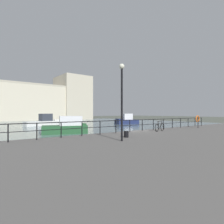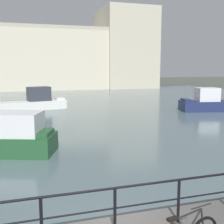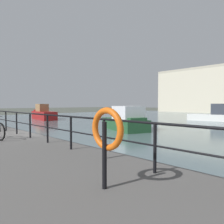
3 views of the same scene
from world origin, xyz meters
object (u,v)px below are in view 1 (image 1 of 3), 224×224
(moored_harbor_tender, at_px, (44,121))
(parked_bicycle, at_px, (160,127))
(life_ring_stand, at_px, (198,119))
(quay_lamp_post, at_px, (122,92))
(moored_blue_motorboat, at_px, (127,120))
(mooring_bollard, at_px, (126,134))
(harbor_building, at_px, (31,102))
(moored_red_daysailer, at_px, (67,126))

(moored_harbor_tender, xyz_separation_m, parked_bicycle, (1.36, -29.10, 0.51))
(life_ring_stand, distance_m, quay_lamp_post, 13.81)
(quay_lamp_post, bearing_deg, moored_harbor_tender, 80.50)
(moored_blue_motorboat, relative_size, mooring_bollard, 13.48)
(harbor_building, xyz_separation_m, moored_blue_motorboat, (11.76, -39.77, -5.96))
(harbor_building, relative_size, parked_bicycle, 31.99)
(harbor_building, xyz_separation_m, life_ring_stand, (2.22, -62.36, -4.88))
(moored_red_daysailer, height_order, parked_bicycle, moored_red_daysailer)
(moored_harbor_tender, bearing_deg, quay_lamp_post, -110.79)
(harbor_building, bearing_deg, mooring_bollard, -98.86)
(moored_blue_motorboat, xyz_separation_m, quay_lamp_post, (-23.00, -24.96, 3.08))
(moored_harbor_tender, height_order, life_ring_stand, moored_harbor_tender)
(harbor_building, xyz_separation_m, quay_lamp_post, (-11.24, -64.73, -2.88))
(moored_red_daysailer, bearing_deg, harbor_building, 100.57)
(harbor_building, height_order, quay_lamp_post, harbor_building)
(moored_red_daysailer, height_order, life_ring_stand, life_ring_stand)
(parked_bicycle, xyz_separation_m, mooring_bollard, (-5.30, -1.30, -0.17))
(moored_blue_motorboat, bearing_deg, harbor_building, -61.66)
(moored_harbor_tender, xyz_separation_m, mooring_bollard, (-3.95, -30.40, 0.34))
(harbor_building, bearing_deg, moored_red_daysailer, -99.38)
(moored_harbor_tender, relative_size, moored_blue_motorboat, 1.28)
(moored_red_daysailer, relative_size, mooring_bollard, 13.89)
(moored_blue_motorboat, bearing_deg, parked_bicycle, 65.95)
(mooring_bollard, bearing_deg, moored_blue_motorboat, 47.79)
(moored_harbor_tender, relative_size, quay_lamp_post, 1.63)
(mooring_bollard, bearing_deg, moored_harbor_tender, 82.60)
(moored_blue_motorboat, xyz_separation_m, life_ring_stand, (-9.54, -22.60, 1.08))
(parked_bicycle, xyz_separation_m, life_ring_stand, (6.84, 0.01, 0.59))
(moored_red_daysailer, distance_m, life_ring_stand, 16.07)
(moored_harbor_tender, relative_size, life_ring_stand, 5.45)
(harbor_building, distance_m, parked_bicycle, 62.78)
(life_ring_stand, relative_size, quay_lamp_post, 0.30)
(harbor_building, height_order, parked_bicycle, harbor_building)
(life_ring_stand, bearing_deg, harbor_building, 92.04)
(harbor_building, distance_m, mooring_bollard, 64.68)
(parked_bicycle, height_order, mooring_bollard, parked_bicycle)
(moored_red_daysailer, relative_size, moored_blue_motorboat, 1.03)
(moored_blue_motorboat, height_order, quay_lamp_post, quay_lamp_post)
(harbor_building, relative_size, moored_harbor_tender, 7.35)
(moored_harbor_tender, xyz_separation_m, life_ring_stand, (8.19, -29.09, 1.10))
(harbor_building, height_order, life_ring_stand, harbor_building)
(parked_bicycle, bearing_deg, quay_lamp_post, -171.02)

